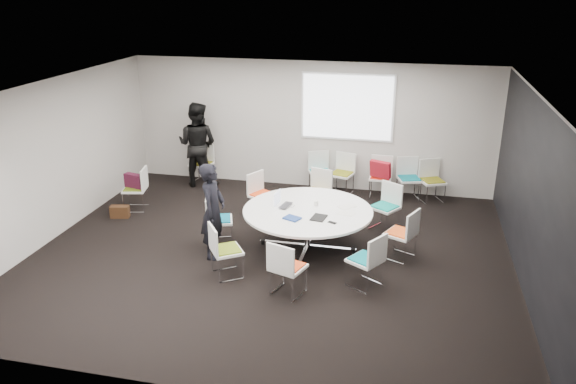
% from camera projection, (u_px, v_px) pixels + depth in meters
% --- Properties ---
extents(room_shell, '(8.08, 7.08, 2.88)m').
position_uv_depth(room_shell, '(276.00, 177.00, 9.08)').
color(room_shell, black).
rests_on(room_shell, ground).
extents(conference_table, '(2.21, 2.21, 0.73)m').
position_uv_depth(conference_table, '(308.00, 220.00, 9.61)').
color(conference_table, silver).
rests_on(conference_table, ground).
extents(projection_screen, '(1.90, 0.03, 1.35)m').
position_uv_depth(projection_screen, '(347.00, 107.00, 11.93)').
color(projection_screen, white).
rests_on(projection_screen, room_shell).
extents(chair_ring_a, '(0.60, 0.61, 0.88)m').
position_uv_depth(chair_ring_a, '(400.00, 243.00, 9.36)').
color(chair_ring_a, silver).
rests_on(chair_ring_a, ground).
extents(chair_ring_b, '(0.63, 0.63, 0.88)m').
position_uv_depth(chair_ring_b, '(384.00, 216.00, 10.45)').
color(chair_ring_b, silver).
rests_on(chair_ring_b, ground).
extents(chair_ring_c, '(0.56, 0.55, 0.88)m').
position_uv_depth(chair_ring_c, '(317.00, 200.00, 11.18)').
color(chair_ring_c, silver).
rests_on(chair_ring_c, ground).
extents(chair_ring_d, '(0.61, 0.61, 0.88)m').
position_uv_depth(chair_ring_d, '(263.00, 203.00, 11.02)').
color(chair_ring_d, silver).
rests_on(chair_ring_d, ground).
extents(chair_ring_e, '(0.58, 0.58, 0.88)m').
position_uv_depth(chair_ring_e, '(219.00, 229.00, 9.90)').
color(chair_ring_e, silver).
rests_on(chair_ring_e, ground).
extents(chair_ring_f, '(0.63, 0.63, 0.88)m').
position_uv_depth(chair_ring_f, '(226.00, 260.00, 8.79)').
color(chair_ring_f, silver).
rests_on(chair_ring_f, ground).
extents(chair_ring_g, '(0.58, 0.57, 0.88)m').
position_uv_depth(chair_ring_g, '(287.00, 278.00, 8.27)').
color(chair_ring_g, silver).
rests_on(chair_ring_g, ground).
extents(chair_ring_h, '(0.62, 0.63, 0.88)m').
position_uv_depth(chair_ring_h, '(365.00, 270.00, 8.49)').
color(chair_ring_h, silver).
rests_on(chair_ring_h, ground).
extents(chair_back_a, '(0.60, 0.59, 0.88)m').
position_uv_depth(chair_back_a, '(320.00, 180.00, 12.33)').
color(chair_back_a, silver).
rests_on(chair_back_a, ground).
extents(chair_back_b, '(0.57, 0.56, 0.88)m').
position_uv_depth(chair_back_b, '(342.00, 181.00, 12.23)').
color(chair_back_b, silver).
rests_on(chair_back_b, ground).
extents(chair_back_c, '(0.47, 0.45, 0.88)m').
position_uv_depth(chair_back_c, '(380.00, 185.00, 12.02)').
color(chair_back_c, silver).
rests_on(chair_back_c, ground).
extents(chair_back_d, '(0.57, 0.57, 0.88)m').
position_uv_depth(chair_back_d, '(408.00, 186.00, 11.93)').
color(chair_back_d, silver).
rests_on(chair_back_d, ground).
extents(chair_back_e, '(0.60, 0.60, 0.88)m').
position_uv_depth(chair_back_e, '(431.00, 189.00, 11.80)').
color(chair_back_e, silver).
rests_on(chair_back_e, ground).
extents(chair_spare_left, '(0.54, 0.55, 0.88)m').
position_uv_depth(chair_spare_left, '(136.00, 197.00, 11.36)').
color(chair_spare_left, silver).
rests_on(chair_spare_left, ground).
extents(chair_person_back, '(0.53, 0.53, 0.88)m').
position_uv_depth(chair_person_back, '(202.00, 171.00, 12.90)').
color(chair_person_back, silver).
rests_on(chair_person_back, ground).
extents(person_main, '(0.39, 0.60, 1.63)m').
position_uv_depth(person_main, '(213.00, 211.00, 9.26)').
color(person_main, black).
rests_on(person_main, ground).
extents(person_back, '(0.99, 0.80, 1.90)m').
position_uv_depth(person_back, '(197.00, 145.00, 12.51)').
color(person_back, black).
rests_on(person_back, ground).
extents(laptop, '(0.28, 0.38, 0.03)m').
position_uv_depth(laptop, '(288.00, 206.00, 9.65)').
color(laptop, '#333338').
rests_on(laptop, conference_table).
extents(laptop_lid, '(0.05, 0.30, 0.22)m').
position_uv_depth(laptop_lid, '(277.00, 198.00, 9.71)').
color(laptop_lid, silver).
rests_on(laptop_lid, conference_table).
extents(notebook_black, '(0.26, 0.33, 0.02)m').
position_uv_depth(notebook_black, '(319.00, 218.00, 9.19)').
color(notebook_black, black).
rests_on(notebook_black, conference_table).
extents(tablet_folio, '(0.32, 0.29, 0.03)m').
position_uv_depth(tablet_folio, '(292.00, 218.00, 9.16)').
color(tablet_folio, navy).
rests_on(tablet_folio, conference_table).
extents(papers_right, '(0.36, 0.36, 0.00)m').
position_uv_depth(papers_right, '(347.00, 206.00, 9.67)').
color(papers_right, white).
rests_on(papers_right, conference_table).
extents(papers_front, '(0.33, 0.26, 0.00)m').
position_uv_depth(papers_front, '(346.00, 213.00, 9.39)').
color(papers_front, white).
rests_on(papers_front, conference_table).
extents(cup, '(0.08, 0.08, 0.09)m').
position_uv_depth(cup, '(316.00, 203.00, 9.69)').
color(cup, white).
rests_on(cup, conference_table).
extents(phone, '(0.16, 0.12, 0.01)m').
position_uv_depth(phone, '(332.00, 223.00, 9.02)').
color(phone, black).
rests_on(phone, conference_table).
extents(maroon_bag, '(0.42, 0.23, 0.28)m').
position_uv_depth(maroon_bag, '(134.00, 181.00, 11.24)').
color(maroon_bag, '#431126').
rests_on(maroon_bag, chair_spare_left).
extents(brown_bag, '(0.39, 0.24, 0.24)m').
position_uv_depth(brown_bag, '(120.00, 212.00, 11.03)').
color(brown_bag, '#382112').
rests_on(brown_bag, ground).
extents(red_jacket, '(0.47, 0.31, 0.36)m').
position_uv_depth(red_jacket, '(380.00, 169.00, 11.67)').
color(red_jacket, '#A31422').
rests_on(red_jacket, chair_back_c).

